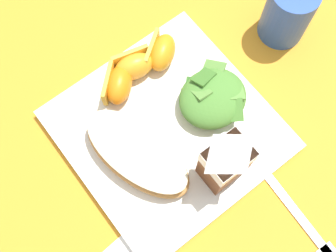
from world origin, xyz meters
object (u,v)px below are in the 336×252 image
Objects in this scene: green_salad_pile at (213,98)px; milk_carton at (226,160)px; cheesy_pizza_bread at (137,153)px; orange_wedge_middle at (134,65)px; drinking_blue_cup at (288,13)px; white_plate at (168,130)px; orange_wedge_front at (161,52)px; orange_wedge_rear at (118,85)px; metal_fork at (302,220)px.

milk_carton is at bearing 57.81° from green_salad_pile.
milk_carton reaches higher than cheesy_pizza_bread.
cheesy_pizza_bread is 1.71× the size of green_salad_pile.
green_salad_pile reaches higher than orange_wedge_middle.
drinking_blue_cup is (-0.23, 0.08, 0.01)m from orange_wedge_middle.
orange_wedge_middle is at bearing -98.66° from white_plate.
orange_wedge_front is 1.02× the size of orange_wedge_rear.
cheesy_pizza_bread is 0.11m from orange_wedge_rear.
orange_wedge_rear is at bearing -111.35° from cheesy_pizza_bread.
orange_wedge_middle is 0.04m from orange_wedge_rear.
milk_carton is 1.64× the size of orange_wedge_middle.
orange_wedge_rear is 0.70× the size of drinking_blue_cup.
metal_fork is (-0.05, 0.12, -0.07)m from milk_carton.
cheesy_pizza_bread is 2.75× the size of orange_wedge_middle.
orange_wedge_rear is at bearing 16.71° from orange_wedge_middle.
orange_wedge_front is at bearing -177.34° from orange_wedge_rear.
orange_wedge_middle is at bearing -18.09° from drinking_blue_cup.
milk_carton is at bearing 132.44° from cheesy_pizza_bread.
orange_wedge_rear is 0.32m from metal_fork.
white_plate is 0.12m from milk_carton.
white_plate is 0.25m from drinking_blue_cup.
drinking_blue_cup is at bearing -173.87° from white_plate.
drinking_blue_cup is at bearing -168.67° from green_salad_pile.
green_salad_pile is (-0.07, 0.01, 0.03)m from white_plate.
milk_carton reaches higher than orange_wedge_middle.
green_salad_pile is 1.54× the size of orange_wedge_front.
drinking_blue_cup is (-0.17, -0.03, 0.01)m from green_salad_pile.
orange_wedge_middle is at bearing -80.67° from metal_fork.
green_salad_pile is 0.57× the size of metal_fork.
white_plate is 4.17× the size of orange_wedge_middle.
metal_fork is at bearing 91.32° from orange_wedge_front.
white_plate is 0.07m from cheesy_pizza_bread.
drinking_blue_cup reaches higher than orange_wedge_front.
milk_carton is at bearing -68.31° from metal_fork.
white_plate is 1.52× the size of cheesy_pizza_bread.
orange_wedge_middle is (0.04, -0.01, 0.00)m from orange_wedge_front.
white_plate is at bearing -172.62° from cheesy_pizza_bread.
drinking_blue_cup reaches higher than white_plate.
cheesy_pizza_bread is 0.13m from orange_wedge_middle.
white_plate is 0.12m from orange_wedge_front.
orange_wedge_front is at bearing -102.10° from milk_carton.
orange_wedge_rear is (0.02, -0.09, 0.03)m from white_plate.
drinking_blue_cup reaches higher than cheesy_pizza_bread.
orange_wedge_middle is (0.00, -0.20, -0.04)m from milk_carton.
metal_fork is (0.01, 0.21, -0.03)m from green_salad_pile.
orange_wedge_rear is at bearing -77.67° from milk_carton.
white_plate is at bearing 6.13° from drinking_blue_cup.
orange_wedge_middle is 0.36× the size of metal_fork.
milk_carton is at bearing 77.90° from orange_wedge_front.
milk_carton is 1.61× the size of orange_wedge_rear.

